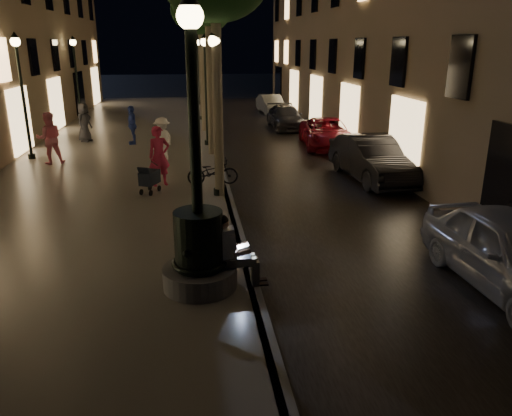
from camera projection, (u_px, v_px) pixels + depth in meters
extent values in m
plane|color=black|center=(216.00, 153.00, 21.89)|extent=(120.00, 120.00, 0.00)
cube|color=black|center=(283.00, 151.00, 22.26)|extent=(6.00, 45.00, 0.02)
cube|color=slate|center=(122.00, 154.00, 21.36)|extent=(8.00, 45.00, 0.20)
cube|color=#59595B|center=(216.00, 151.00, 21.86)|extent=(0.25, 45.00, 0.20)
cylinder|color=#59595B|center=(200.00, 277.00, 9.40)|extent=(1.40, 1.40, 0.40)
cylinder|color=black|center=(199.00, 240.00, 9.17)|extent=(0.90, 0.90, 1.10)
torus|color=black|center=(200.00, 262.00, 9.31)|extent=(1.04, 1.04, 0.10)
torus|color=black|center=(198.00, 219.00, 9.04)|extent=(0.89, 0.89, 0.09)
cylinder|color=black|center=(194.00, 123.00, 8.49)|extent=(0.20, 0.20, 3.20)
sphere|color=#FFD88C|center=(190.00, 16.00, 7.96)|extent=(0.44, 0.44, 0.44)
cube|color=tan|center=(229.00, 261.00, 9.38)|extent=(0.39, 0.26, 0.19)
cube|color=white|center=(225.00, 243.00, 9.26)|extent=(0.48, 0.28, 0.61)
sphere|color=tan|center=(223.00, 223.00, 9.13)|extent=(0.22, 0.22, 0.22)
sphere|color=black|center=(222.00, 221.00, 9.11)|extent=(0.22, 0.22, 0.22)
cube|color=tan|center=(243.00, 262.00, 9.32)|extent=(0.49, 0.14, 0.15)
cube|color=tan|center=(242.00, 258.00, 9.50)|extent=(0.49, 0.14, 0.15)
cube|color=tan|center=(256.00, 273.00, 9.43)|extent=(0.14, 0.13, 0.50)
cube|color=tan|center=(254.00, 269.00, 9.61)|extent=(0.14, 0.13, 0.50)
cube|color=black|center=(261.00, 284.00, 9.51)|extent=(0.28, 0.11, 0.03)
cube|color=black|center=(260.00, 280.00, 9.69)|extent=(0.28, 0.11, 0.03)
cube|color=black|center=(244.00, 256.00, 9.39)|extent=(0.26, 0.35, 0.02)
cube|color=black|center=(234.00, 251.00, 9.33)|extent=(0.09, 0.35, 0.23)
cube|color=#ADBDF7|center=(235.00, 250.00, 9.33)|extent=(0.07, 0.32, 0.19)
cylinder|color=#6B604C|center=(218.00, 112.00, 14.42)|extent=(0.28, 0.28, 5.00)
cylinder|color=#6B604C|center=(210.00, 91.00, 20.06)|extent=(0.28, 0.28, 5.10)
cylinder|color=#6B604C|center=(203.00, 83.00, 25.73)|extent=(0.28, 0.28, 4.90)
ellipsoid|color=black|center=(201.00, 9.00, 24.61)|extent=(3.00, 3.00, 2.40)
cylinder|color=#6B604C|center=(201.00, 73.00, 31.34)|extent=(0.28, 0.28, 5.20)
ellipsoid|color=black|center=(199.00, 10.00, 30.18)|extent=(3.00, 3.00, 2.40)
cylinder|color=black|center=(218.00, 192.00, 15.17)|extent=(0.28, 0.28, 0.20)
cylinder|color=black|center=(217.00, 122.00, 14.51)|extent=(0.12, 0.12, 4.40)
sphere|color=#FFD88C|center=(215.00, 41.00, 13.80)|extent=(0.36, 0.36, 0.36)
cone|color=black|center=(214.00, 31.00, 13.73)|extent=(0.30, 0.30, 0.22)
cylinder|color=black|center=(208.00, 142.00, 22.70)|extent=(0.28, 0.28, 0.20)
cylinder|color=black|center=(206.00, 95.00, 22.04)|extent=(0.12, 0.12, 4.40)
sphere|color=#FFD88C|center=(205.00, 42.00, 21.33)|extent=(0.36, 0.36, 0.36)
cone|color=black|center=(204.00, 36.00, 21.26)|extent=(0.30, 0.30, 0.22)
cylinder|color=black|center=(202.00, 118.00, 30.23)|extent=(0.28, 0.28, 0.20)
cylinder|color=black|center=(201.00, 82.00, 29.57)|extent=(0.12, 0.12, 4.40)
sphere|color=#FFD88C|center=(200.00, 42.00, 28.86)|extent=(0.36, 0.36, 0.36)
cone|color=black|center=(200.00, 38.00, 28.79)|extent=(0.30, 0.30, 0.22)
cylinder|color=black|center=(199.00, 103.00, 37.76)|extent=(0.28, 0.28, 0.20)
cylinder|color=black|center=(198.00, 74.00, 37.10)|extent=(0.12, 0.12, 4.40)
sphere|color=#FFD88C|center=(197.00, 43.00, 36.39)|extent=(0.36, 0.36, 0.36)
cone|color=black|center=(197.00, 39.00, 36.32)|extent=(0.30, 0.30, 0.22)
cylinder|color=black|center=(32.00, 156.00, 19.93)|extent=(0.28, 0.28, 0.20)
cylinder|color=black|center=(24.00, 103.00, 19.27)|extent=(0.12, 0.12, 4.40)
sphere|color=#FFD88C|center=(15.00, 42.00, 18.56)|extent=(0.36, 0.36, 0.36)
cone|color=black|center=(14.00, 35.00, 18.49)|extent=(0.30, 0.30, 0.22)
cylinder|color=black|center=(81.00, 120.00, 29.34)|extent=(0.28, 0.28, 0.20)
cylinder|color=black|center=(77.00, 83.00, 28.68)|extent=(0.12, 0.12, 4.40)
sphere|color=#FFD88C|center=(73.00, 42.00, 27.98)|extent=(0.36, 0.36, 0.36)
cone|color=black|center=(72.00, 38.00, 27.90)|extent=(0.30, 0.30, 0.22)
cube|color=black|center=(150.00, 178.00, 15.22)|extent=(0.65, 0.78, 0.40)
cube|color=black|center=(144.00, 171.00, 14.85)|extent=(0.39, 0.29, 0.26)
cylinder|color=black|center=(141.00, 192.00, 15.15)|extent=(0.11, 0.18, 0.18)
cylinder|color=black|center=(151.00, 193.00, 15.06)|extent=(0.11, 0.18, 0.18)
cylinder|color=black|center=(150.00, 187.00, 15.64)|extent=(0.11, 0.18, 0.18)
cylinder|color=black|center=(159.00, 188.00, 15.55)|extent=(0.11, 0.18, 0.18)
cylinder|color=black|center=(154.00, 164.00, 15.43)|extent=(0.19, 0.37, 0.25)
imported|color=black|center=(373.00, 159.00, 17.32)|extent=(1.96, 4.79, 1.55)
imported|color=maroon|center=(327.00, 133.00, 22.97)|extent=(2.63, 4.91, 1.31)
imported|color=#333338|center=(286.00, 117.00, 28.19)|extent=(1.73, 4.26, 1.24)
imported|color=gray|center=(271.00, 104.00, 34.12)|extent=(1.61, 3.93, 1.27)
imported|color=#C9284C|center=(159.00, 156.00, 15.93)|extent=(0.82, 0.67, 1.92)
imported|color=pink|center=(49.00, 138.00, 18.85)|extent=(1.12, 0.98, 1.95)
imported|color=white|center=(162.00, 139.00, 19.37)|extent=(1.12, 1.26, 1.70)
imported|color=navy|center=(132.00, 125.00, 22.62)|extent=(0.57, 1.07, 1.74)
imported|color=#2E2F33|center=(84.00, 122.00, 23.21)|extent=(0.86, 1.02, 1.79)
imported|color=black|center=(213.00, 172.00, 16.15)|extent=(1.65, 0.60, 0.86)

